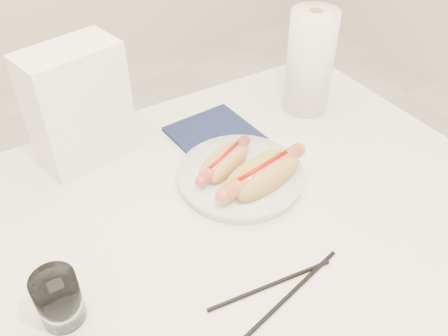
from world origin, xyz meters
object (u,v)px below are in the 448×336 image
hotdog_right (263,175)px  water_glass (59,299)px  plate (241,177)px  napkin_box (79,106)px  paper_towel_roll (310,62)px  table (196,249)px  hotdog_left (224,162)px

hotdog_right → water_glass: size_ratio=2.20×
plate → water_glass: (-0.39, -0.12, 0.03)m
napkin_box → paper_towel_roll: napkin_box is taller
hotdog_right → table: bearing=174.7°
hotdog_left → paper_towel_roll: size_ratio=0.62×
table → water_glass: 0.28m
table → water_glass: water_glass is taller
hotdog_right → paper_towel_roll: (0.26, 0.19, 0.07)m
plate → water_glass: water_glass is taller
hotdog_left → plate: bearing=-75.1°
table → paper_towel_roll: (0.41, 0.21, 0.18)m
paper_towel_roll → table: bearing=-153.3°
plate → paper_towel_roll: size_ratio=1.00×
hotdog_right → paper_towel_roll: bearing=26.7°
plate → paper_towel_roll: (0.27, 0.14, 0.11)m
hotdog_left → paper_towel_roll: (0.30, 0.12, 0.08)m
table → hotdog_right: hotdog_right is taller
plate → hotdog_left: hotdog_left is taller
water_glass → napkin_box: 0.39m
plate → hotdog_right: (0.02, -0.05, 0.03)m
hotdog_left → napkin_box: 0.30m
plate → paper_towel_roll: paper_towel_roll is taller
table → water_glass: bearing=-167.1°
water_glass → paper_towel_roll: paper_towel_roll is taller
napkin_box → water_glass: bearing=-127.1°
plate → water_glass: bearing=-162.9°
hotdog_right → water_glass: bearing=179.8°
table → plate: plate is taller
plate → table: bearing=-155.7°
table → napkin_box: napkin_box is taller
hotdog_left → hotdog_right: (0.04, -0.07, 0.01)m
hotdog_left → napkin_box: napkin_box is taller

